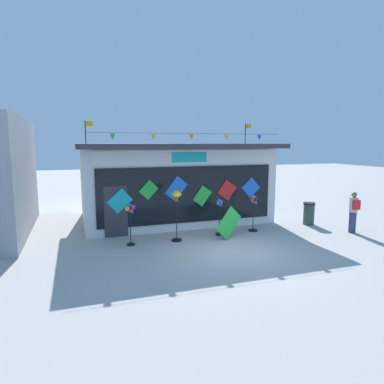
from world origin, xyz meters
TOP-DOWN VIEW (x-y plane):
  - ground_plane at (0.00, 0.00)m, footprint 80.00×80.00m
  - kite_shop_building at (-0.48, 5.73)m, footprint 8.75×5.80m
  - wind_spinner_far_left at (-3.14, 1.87)m, footprint 0.40×0.28m
  - wind_spinner_left at (-1.43, 1.88)m, footprint 0.38×0.38m
  - wind_spinner_center_left at (0.41, 2.09)m, footprint 0.33×0.29m
  - wind_spinner_center_right at (1.99, 2.18)m, footprint 0.42×0.39m
  - person_near_camera at (5.73, 0.66)m, footprint 0.36×0.47m
  - trash_bin at (4.95, 2.42)m, footprint 0.52×0.52m
  - display_kite_on_ground at (0.55, 1.53)m, footprint 1.23×0.40m

SIDE VIEW (x-z plane):
  - ground_plane at x=0.00m, z-range 0.00..0.00m
  - trash_bin at x=4.95m, z-range 0.01..1.01m
  - display_kite_on_ground at x=0.55m, z-range 0.00..1.23m
  - person_near_camera at x=5.73m, z-range 0.05..1.73m
  - wind_spinner_center_left at x=0.41m, z-range 0.17..1.65m
  - wind_spinner_center_right at x=1.99m, z-range 0.20..1.75m
  - wind_spinner_far_left at x=-3.14m, z-range 0.30..1.87m
  - wind_spinner_left at x=-1.43m, z-range 0.43..2.36m
  - kite_shop_building at x=-0.48m, z-range -0.48..4.14m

